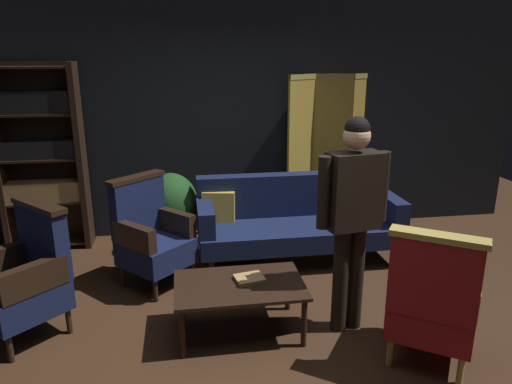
{
  "coord_description": "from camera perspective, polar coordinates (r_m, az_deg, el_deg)",
  "views": [
    {
      "loc": [
        -0.63,
        -3.12,
        2.13
      ],
      "look_at": [
        0.0,
        0.8,
        0.95
      ],
      "focal_mm": 32.82,
      "sensor_mm": 36.0,
      "label": 1
    }
  ],
  "objects": [
    {
      "name": "back_wall",
      "position": [
        5.65,
        -2.69,
        9.11
      ],
      "size": [
        7.2,
        0.1,
        2.8
      ],
      "primitive_type": "cube",
      "color": "black",
      "rests_on": "ground_plane"
    },
    {
      "name": "coffee_table",
      "position": [
        3.71,
        -2.03,
        -11.72
      ],
      "size": [
        1.0,
        0.64,
        0.42
      ],
      "color": "black",
      "rests_on": "ground_plane"
    },
    {
      "name": "armchair_wing_left",
      "position": [
        4.04,
        -26.14,
        -9.18
      ],
      "size": [
        0.82,
        0.82,
        1.04
      ],
      "color": "black",
      "rests_on": "ground_plane"
    },
    {
      "name": "armchair_wing_right",
      "position": [
        4.52,
        -12.68,
        -5.14
      ],
      "size": [
        0.82,
        0.82,
        1.04
      ],
      "color": "black",
      "rests_on": "ground_plane"
    },
    {
      "name": "bookshelf",
      "position": [
        5.62,
        -24.72,
        4.3
      ],
      "size": [
        0.9,
        0.32,
        2.05
      ],
      "color": "black",
      "rests_on": "ground_plane"
    },
    {
      "name": "book_tan_leather",
      "position": [
        3.72,
        -0.8,
        -10.51
      ],
      "size": [
        0.25,
        0.22,
        0.03
      ],
      "primitive_type": "cube",
      "rotation": [
        0.0,
        0.0,
        0.2
      ],
      "color": "#9E7A47",
      "rests_on": "coffee_table"
    },
    {
      "name": "velvet_couch",
      "position": [
        5.01,
        5.04,
        -3.1
      ],
      "size": [
        2.12,
        0.78,
        0.88
      ],
      "color": "black",
      "rests_on": "ground_plane"
    },
    {
      "name": "folding_screen",
      "position": [
        5.89,
        9.25,
        5.12
      ],
      "size": [
        1.25,
        0.41,
        1.9
      ],
      "color": "#B29338",
      "rests_on": "ground_plane"
    },
    {
      "name": "standing_figure",
      "position": [
        3.57,
        11.68,
        -1.78
      ],
      "size": [
        0.58,
        0.28,
        1.7
      ],
      "color": "black",
      "rests_on": "ground_plane"
    },
    {
      "name": "ground_plane",
      "position": [
        3.83,
        1.99,
        -17.26
      ],
      "size": [
        10.0,
        10.0,
        0.0
      ],
      "primitive_type": "plane",
      "color": "#331E11"
    },
    {
      "name": "armchair_gilt_accent",
      "position": [
        3.53,
        20.74,
        -12.25
      ],
      "size": [
        0.8,
        0.8,
        1.04
      ],
      "color": "tan",
      "rests_on": "ground_plane"
    },
    {
      "name": "potted_plant",
      "position": [
        5.22,
        -10.31,
        -1.78
      ],
      "size": [
        0.59,
        0.59,
        0.89
      ],
      "color": "brown",
      "rests_on": "ground_plane"
    }
  ]
}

